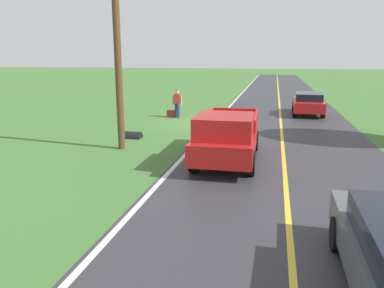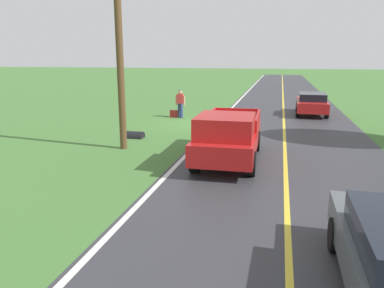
{
  "view_description": "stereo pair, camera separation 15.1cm",
  "coord_description": "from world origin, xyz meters",
  "px_view_note": "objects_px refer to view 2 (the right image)",
  "views": [
    {
      "loc": [
        -4.03,
        20.31,
        3.69
      ],
      "look_at": [
        -1.85,
        10.44,
        1.3
      ],
      "focal_mm": 34.58,
      "sensor_mm": 36.0,
      "label": 1
    },
    {
      "loc": [
        -4.18,
        20.28,
        3.69
      ],
      "look_at": [
        -1.85,
        10.44,
        1.3
      ],
      "focal_mm": 34.58,
      "sensor_mm": 36.0,
      "label": 2
    }
  ],
  "objects_px": {
    "suitcase_carried": "(174,114)",
    "hitchhiker_walking": "(180,102)",
    "sedan_near_oncoming": "(312,103)",
    "utility_pole_roadside": "(119,39)",
    "pickup_truck_passing": "(228,136)"
  },
  "relations": [
    {
      "from": "suitcase_carried",
      "to": "hitchhiker_walking",
      "type": "bearing_deg",
      "value": 100.86
    },
    {
      "from": "sedan_near_oncoming",
      "to": "utility_pole_roadside",
      "type": "bearing_deg",
      "value": 54.01
    },
    {
      "from": "hitchhiker_walking",
      "to": "pickup_truck_passing",
      "type": "bearing_deg",
      "value": 114.65
    },
    {
      "from": "pickup_truck_passing",
      "to": "hitchhiker_walking",
      "type": "bearing_deg",
      "value": -65.35
    },
    {
      "from": "sedan_near_oncoming",
      "to": "utility_pole_roadside",
      "type": "distance_m",
      "value": 14.44
    },
    {
      "from": "pickup_truck_passing",
      "to": "sedan_near_oncoming",
      "type": "height_order",
      "value": "pickup_truck_passing"
    },
    {
      "from": "suitcase_carried",
      "to": "utility_pole_roadside",
      "type": "xyz_separation_m",
      "value": [
        -0.2,
        8.16,
        4.13
      ]
    },
    {
      "from": "suitcase_carried",
      "to": "sedan_near_oncoming",
      "type": "distance_m",
      "value": 9.01
    },
    {
      "from": "utility_pole_roadside",
      "to": "sedan_near_oncoming",
      "type": "bearing_deg",
      "value": -125.99
    },
    {
      "from": "hitchhiker_walking",
      "to": "pickup_truck_passing",
      "type": "height_order",
      "value": "pickup_truck_passing"
    },
    {
      "from": "suitcase_carried",
      "to": "pickup_truck_passing",
      "type": "bearing_deg",
      "value": 29.09
    },
    {
      "from": "pickup_truck_passing",
      "to": "utility_pole_roadside",
      "type": "distance_m",
      "value": 5.69
    },
    {
      "from": "pickup_truck_passing",
      "to": "sedan_near_oncoming",
      "type": "xyz_separation_m",
      "value": [
        -3.76,
        -12.32,
        -0.21
      ]
    },
    {
      "from": "sedan_near_oncoming",
      "to": "suitcase_carried",
      "type": "bearing_deg",
      "value": 20.57
    },
    {
      "from": "suitcase_carried",
      "to": "pickup_truck_passing",
      "type": "height_order",
      "value": "pickup_truck_passing"
    }
  ]
}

